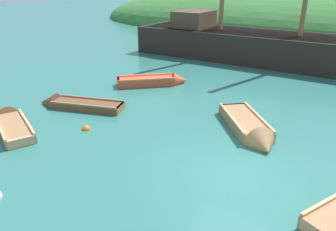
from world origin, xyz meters
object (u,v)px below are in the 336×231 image
Objects in this scene: buoy_orange at (86,129)px; rowboat_outer_right at (75,105)px; rowboat_portside at (12,125)px; rowboat_near_dock at (155,82)px; rowboat_far at (250,130)px; sailing_ship at (250,50)px.

rowboat_outer_right is at bearing 141.50° from buoy_orange.
rowboat_portside is 7.24m from rowboat_near_dock.
rowboat_outer_right is 1.08× the size of rowboat_far.
rowboat_far reaches higher than rowboat_near_dock.
rowboat_near_dock is 0.94× the size of rowboat_far.
rowboat_near_dock is (-2.79, -7.74, -0.53)m from sailing_ship.
buoy_orange is (1.89, -1.50, -0.08)m from rowboat_outer_right.
rowboat_portside is at bearing -101.04° from rowboat_far.
rowboat_outer_right is at bearing -146.46° from rowboat_near_dock.
buoy_orange is at bearing -100.98° from rowboat_far.
rowboat_portside is at bearing -144.55° from rowboat_near_dock.
sailing_ship is at bearing 159.33° from rowboat_far.
rowboat_outer_right is at bearing -104.64° from sailing_ship.
sailing_ship is 13.77m from buoy_orange.
rowboat_near_dock is 10.61× the size of buoy_orange.
rowboat_far is (5.79, -3.37, -0.01)m from rowboat_near_dock.
rowboat_far reaches higher than rowboat_portside.
sailing_ship is at bearing -78.82° from rowboat_portside.
rowboat_portside is 10.47× the size of buoy_orange.
sailing_ship is at bearing 31.70° from rowboat_near_dock.
rowboat_portside is 8.58m from rowboat_far.
rowboat_portside reaches higher than rowboat_outer_right.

